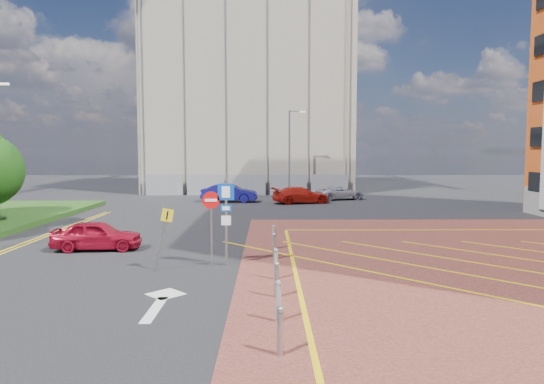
{
  "coord_description": "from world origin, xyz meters",
  "views": [
    {
      "loc": [
        2.05,
        -16.71,
        4.23
      ],
      "look_at": [
        2.22,
        4.82,
        2.43
      ],
      "focal_mm": 32.0,
      "sensor_mm": 36.0,
      "label": 1
    }
  ],
  "objects_px": {
    "car_blue_back": "(229,193)",
    "car_red_left": "(97,235)",
    "car_silver_back": "(340,193)",
    "lamp_back": "(290,150)",
    "sign_cluster": "(221,214)",
    "warning_sign": "(164,231)",
    "car_red_back": "(301,195)"
  },
  "relations": [
    {
      "from": "car_blue_back",
      "to": "car_red_left",
      "type": "bearing_deg",
      "value": 172.19
    },
    {
      "from": "car_blue_back",
      "to": "car_silver_back",
      "type": "relative_size",
      "value": 1.09
    },
    {
      "from": "car_red_left",
      "to": "car_silver_back",
      "type": "xyz_separation_m",
      "value": [
        13.69,
        21.73,
        -0.05
      ]
    },
    {
      "from": "lamp_back",
      "to": "car_blue_back",
      "type": "xyz_separation_m",
      "value": [
        -5.29,
        -4.26,
        -3.6
      ]
    },
    {
      "from": "car_silver_back",
      "to": "sign_cluster",
      "type": "bearing_deg",
      "value": 142.82
    },
    {
      "from": "warning_sign",
      "to": "car_blue_back",
      "type": "relative_size",
      "value": 0.49
    },
    {
      "from": "lamp_back",
      "to": "car_blue_back",
      "type": "bearing_deg",
      "value": -141.15
    },
    {
      "from": "lamp_back",
      "to": "car_red_back",
      "type": "bearing_deg",
      "value": -83.24
    },
    {
      "from": "sign_cluster",
      "to": "car_red_left",
      "type": "distance_m",
      "value": 6.48
    },
    {
      "from": "lamp_back",
      "to": "car_red_left",
      "type": "distance_m",
      "value": 26.09
    },
    {
      "from": "car_blue_back",
      "to": "car_silver_back",
      "type": "xyz_separation_m",
      "value": [
        9.58,
        1.94,
        -0.17
      ]
    },
    {
      "from": "warning_sign",
      "to": "car_silver_back",
      "type": "relative_size",
      "value": 0.53
    },
    {
      "from": "lamp_back",
      "to": "sign_cluster",
      "type": "distance_m",
      "value": 27.38
    },
    {
      "from": "lamp_back",
      "to": "warning_sign",
      "type": "distance_m",
      "value": 28.54
    },
    {
      "from": "lamp_back",
      "to": "sign_cluster",
      "type": "relative_size",
      "value": 2.5
    },
    {
      "from": "warning_sign",
      "to": "car_red_back",
      "type": "height_order",
      "value": "warning_sign"
    },
    {
      "from": "warning_sign",
      "to": "car_silver_back",
      "type": "height_order",
      "value": "warning_sign"
    },
    {
      "from": "sign_cluster",
      "to": "car_silver_back",
      "type": "distance_m",
      "value": 26.02
    },
    {
      "from": "car_red_back",
      "to": "sign_cluster",
      "type": "bearing_deg",
      "value": 154.79
    },
    {
      "from": "sign_cluster",
      "to": "warning_sign",
      "type": "distance_m",
      "value": 2.15
    },
    {
      "from": "lamp_back",
      "to": "car_red_left",
      "type": "height_order",
      "value": "lamp_back"
    },
    {
      "from": "sign_cluster",
      "to": "warning_sign",
      "type": "bearing_deg",
      "value": -157.53
    },
    {
      "from": "car_blue_back",
      "to": "warning_sign",
      "type": "bearing_deg",
      "value": -177.1
    },
    {
      "from": "lamp_back",
      "to": "warning_sign",
      "type": "xyz_separation_m",
      "value": [
        -5.71,
        -27.81,
        -2.93
      ]
    },
    {
      "from": "warning_sign",
      "to": "car_red_back",
      "type": "relative_size",
      "value": 0.48
    },
    {
      "from": "sign_cluster",
      "to": "car_silver_back",
      "type": "relative_size",
      "value": 0.75
    },
    {
      "from": "warning_sign",
      "to": "car_red_left",
      "type": "xyz_separation_m",
      "value": [
        -3.69,
        3.76,
        -0.79
      ]
    },
    {
      "from": "car_blue_back",
      "to": "car_silver_back",
      "type": "bearing_deg",
      "value": -74.65
    },
    {
      "from": "car_red_left",
      "to": "car_red_back",
      "type": "distance_m",
      "value": 21.21
    },
    {
      "from": "car_blue_back",
      "to": "car_silver_back",
      "type": "distance_m",
      "value": 9.78
    },
    {
      "from": "sign_cluster",
      "to": "car_blue_back",
      "type": "distance_m",
      "value": 22.84
    },
    {
      "from": "sign_cluster",
      "to": "car_blue_back",
      "type": "height_order",
      "value": "sign_cluster"
    }
  ]
}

